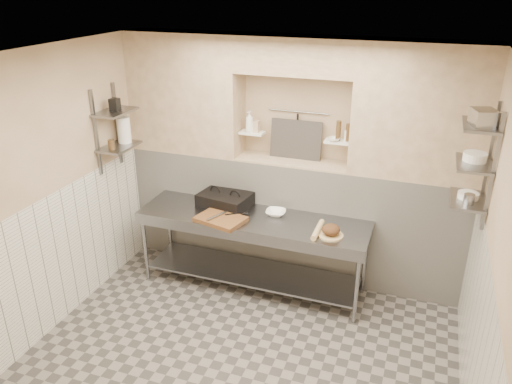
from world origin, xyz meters
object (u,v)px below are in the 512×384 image
at_px(rolling_pin, 318,230).
at_px(bread_loaf, 331,230).
at_px(bottle_soap, 250,122).
at_px(bowl_alcove, 334,139).
at_px(cutting_board, 221,219).
at_px(panini_press, 225,200).
at_px(prep_table, 252,238).
at_px(jug_left, 124,130).
at_px(mixing_bowl, 276,213).

xyz_separation_m(rolling_pin, bread_loaf, (0.14, -0.03, 0.04)).
height_order(bread_loaf, bottle_soap, bottle_soap).
bearing_deg(bowl_alcove, cutting_board, -145.64).
relative_size(panini_press, bowl_alcove, 4.84).
height_order(prep_table, jug_left, jug_left).
bearing_deg(mixing_bowl, rolling_pin, -24.79).
bearing_deg(bowl_alcove, panini_press, -163.63).
bearing_deg(bread_loaf, cutting_board, -176.62).
distance_m(panini_press, bread_loaf, 1.35).
xyz_separation_m(cutting_board, mixing_bowl, (0.52, 0.35, 0.00)).
relative_size(rolling_pin, jug_left, 1.37).
bearing_deg(bowl_alcove, rolling_pin, -89.31).
distance_m(panini_press, jug_left, 1.40).
xyz_separation_m(bread_loaf, jug_left, (-2.45, 0.11, 0.79)).
distance_m(mixing_bowl, rolling_pin, 0.59).
distance_m(cutting_board, mixing_bowl, 0.63).
distance_m(mixing_bowl, bowl_alcove, 1.04).
height_order(bread_loaf, bowl_alcove, bowl_alcove).
height_order(panini_press, mixing_bowl, panini_press).
bearing_deg(bottle_soap, panini_press, -117.36).
relative_size(panini_press, rolling_pin, 1.55).
xyz_separation_m(cutting_board, jug_left, (-1.25, 0.18, 0.84)).
bearing_deg(panini_press, jug_left, -161.05).
relative_size(prep_table, jug_left, 8.79).
relative_size(prep_table, panini_press, 4.14).
relative_size(prep_table, bread_loaf, 13.83).
distance_m(prep_table, cutting_board, 0.45).
relative_size(rolling_pin, bottle_soap, 1.65).
bearing_deg(cutting_board, bowl_alcove, 34.36).
relative_size(mixing_bowl, jug_left, 0.75).
relative_size(panini_press, bottle_soap, 2.56).
distance_m(mixing_bowl, bottle_soap, 1.08).
bearing_deg(cutting_board, rolling_pin, 5.27).
bearing_deg(mixing_bowl, jug_left, -174.65).
distance_m(prep_table, rolling_pin, 0.82).
relative_size(rolling_pin, bread_loaf, 2.15).
relative_size(mixing_bowl, rolling_pin, 0.55).
bearing_deg(jug_left, panini_press, 9.86).
height_order(rolling_pin, bowl_alcove, bowl_alcove).
height_order(prep_table, bottle_soap, bottle_soap).
bearing_deg(jug_left, bottle_soap, 22.42).
bearing_deg(bottle_soap, jug_left, -157.58).
xyz_separation_m(panini_press, bread_loaf, (1.31, -0.31, -0.01)).
bearing_deg(mixing_bowl, bowl_alcove, 35.06).
height_order(bread_loaf, jug_left, jug_left).
xyz_separation_m(panini_press, jug_left, (-1.14, -0.20, 0.78)).
distance_m(prep_table, mixing_bowl, 0.40).
height_order(panini_press, bread_loaf, panini_press).
xyz_separation_m(bottle_soap, jug_left, (-1.32, -0.55, -0.07)).
xyz_separation_m(prep_table, jug_left, (-1.54, -0.01, 1.12)).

